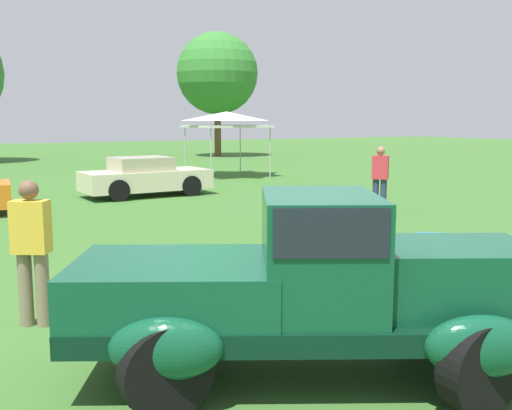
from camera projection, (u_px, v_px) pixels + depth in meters
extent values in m
plane|color=#386628|center=(291.00, 360.00, 5.82)|extent=(120.00, 120.00, 0.00)
cube|color=black|center=(306.00, 318.00, 5.38)|extent=(4.39, 3.24, 0.20)
cube|color=#0F472D|center=(444.00, 277.00, 5.35)|extent=(1.88, 1.69, 0.60)
cube|color=#0F472D|center=(320.00, 251.00, 5.30)|extent=(1.53, 1.68, 1.04)
cube|color=black|center=(320.00, 219.00, 5.25)|extent=(1.47, 1.67, 0.40)
cube|color=#0F472D|center=(176.00, 287.00, 5.32)|extent=(2.27, 2.10, 0.48)
ellipsoid|color=#0F472D|center=(426.00, 294.00, 6.12)|extent=(0.98, 0.75, 0.52)
ellipsoid|color=#0F472D|center=(481.00, 347.00, 4.69)|extent=(0.98, 0.75, 0.52)
ellipsoid|color=#0F472D|center=(185.00, 295.00, 6.08)|extent=(0.98, 0.75, 0.52)
ellipsoid|color=#0F472D|center=(166.00, 349.00, 4.65)|extent=(0.98, 0.75, 0.52)
cylinder|color=black|center=(425.00, 310.00, 6.15)|extent=(0.76, 0.24, 0.76)
cylinder|color=black|center=(480.00, 368.00, 4.72)|extent=(0.76, 0.24, 0.76)
cylinder|color=black|center=(185.00, 312.00, 6.10)|extent=(0.76, 0.24, 0.76)
cylinder|color=black|center=(166.00, 370.00, 4.67)|extent=(0.76, 0.24, 0.76)
cylinder|color=black|center=(477.00, 271.00, 7.94)|extent=(0.66, 0.20, 0.66)
cylinder|color=black|center=(504.00, 307.00, 6.43)|extent=(0.66, 0.20, 0.66)
cube|color=beige|center=(146.00, 180.00, 18.39)|extent=(3.99, 1.91, 0.60)
cube|color=#B3AB8E|center=(141.00, 164.00, 18.23)|extent=(1.80, 1.55, 0.44)
cylinder|color=black|center=(191.00, 186.00, 18.39)|extent=(0.64, 0.22, 0.64)
cylinder|color=black|center=(119.00, 190.00, 17.15)|extent=(0.64, 0.22, 0.64)
cylinder|color=#283351|center=(376.00, 195.00, 15.14)|extent=(0.16, 0.16, 0.86)
cylinder|color=#283351|center=(383.00, 196.00, 15.08)|extent=(0.16, 0.16, 0.86)
cube|color=#D1333D|center=(380.00, 167.00, 15.01)|extent=(0.44, 0.46, 0.60)
sphere|color=#936B4C|center=(381.00, 151.00, 14.95)|extent=(0.22, 0.22, 0.22)
cylinder|color=#7F7056|center=(26.00, 289.00, 6.75)|extent=(0.16, 0.16, 0.86)
cylinder|color=#7F7056|center=(43.00, 289.00, 6.73)|extent=(0.16, 0.16, 0.86)
cube|color=gold|center=(31.00, 227.00, 6.64)|extent=(0.47, 0.42, 0.60)
sphere|color=brown|center=(29.00, 190.00, 6.58)|extent=(0.22, 0.22, 0.22)
cylinder|color=#B7B7BC|center=(240.00, 150.00, 26.46)|extent=(0.05, 0.05, 2.05)
cylinder|color=#B7B7BC|center=(270.00, 153.00, 24.16)|extent=(0.05, 0.05, 2.05)
cylinder|color=#B7B7BC|center=(185.00, 151.00, 25.19)|extent=(0.05, 0.05, 2.05)
cylinder|color=#B7B7BC|center=(211.00, 155.00, 22.88)|extent=(0.05, 0.05, 2.05)
cube|color=silver|center=(227.00, 126.00, 24.52)|extent=(2.96, 2.96, 0.10)
pyramid|color=silver|center=(226.00, 116.00, 24.46)|extent=(2.90, 2.90, 0.38)
cylinder|color=brown|center=(218.00, 126.00, 38.29)|extent=(0.44, 0.44, 3.90)
sphere|color=#337A2D|center=(217.00, 73.00, 37.81)|extent=(5.23, 5.23, 5.23)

